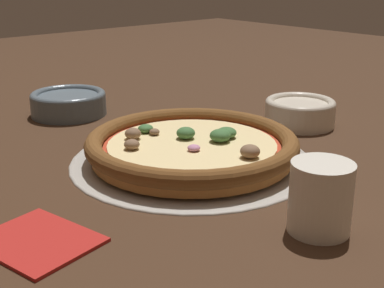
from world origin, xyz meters
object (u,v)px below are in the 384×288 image
(pizza, at_px, (192,146))
(bowl_far, at_px, (68,102))
(bowl_near, at_px, (300,111))
(napkin, at_px, (37,239))
(drinking_cup, at_px, (321,198))
(pizza_tray, at_px, (192,160))

(pizza, height_order, bowl_far, pizza)
(bowl_near, distance_m, napkin, 0.56)
(pizza, bearing_deg, bowl_near, 92.63)
(bowl_near, bearing_deg, bowl_far, -140.28)
(drinking_cup, relative_size, napkin, 0.58)
(bowl_near, height_order, bowl_far, bowl_near)
(pizza, xyz_separation_m, napkin, (0.07, -0.28, -0.02))
(pizza_tray, height_order, napkin, napkin)
(bowl_far, bearing_deg, napkin, -32.82)
(pizza_tray, relative_size, bowl_far, 2.52)
(pizza_tray, relative_size, napkin, 2.62)
(bowl_far, relative_size, napkin, 1.04)
(bowl_near, xyz_separation_m, napkin, (0.09, -0.56, -0.02))
(drinking_cup, bearing_deg, bowl_far, 177.45)
(bowl_far, relative_size, drinking_cup, 1.79)
(napkin, bearing_deg, drinking_cup, 53.77)
(bowl_near, distance_m, drinking_cup, 0.41)
(bowl_far, xyz_separation_m, napkin, (0.43, -0.27, -0.02))
(bowl_near, relative_size, napkin, 0.91)
(pizza, distance_m, bowl_near, 0.27)
(bowl_near, relative_size, drinking_cup, 1.57)
(bowl_far, bearing_deg, pizza, 1.63)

